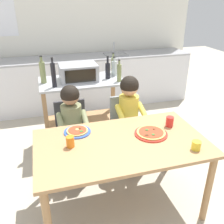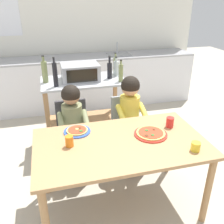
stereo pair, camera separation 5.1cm
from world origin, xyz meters
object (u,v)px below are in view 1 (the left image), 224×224
child_in_olive_shirt (72,121)px  pizza_plate_blue_rimmed (77,131)px  toaster_oven (78,72)px  bottle_clear_vinegar (119,72)px  bottle_slim_sauce (114,68)px  bottle_brown_beer (43,72)px  child_in_yellow_shirt (130,112)px  drinking_cup_red (170,122)px  dining_chair_right (126,125)px  dining_table (121,151)px  bottle_dark_olive_oil (108,70)px  drinking_cup_orange (70,142)px  dining_chair_left (72,132)px  drinking_cup_yellow (196,145)px  kitchen_island_cart (83,102)px  bottle_squat_spirits (113,65)px  bottle_tall_green_wine (53,75)px

child_in_olive_shirt → pizza_plate_blue_rimmed: size_ratio=4.17×
toaster_oven → bottle_clear_vinegar: size_ratio=1.70×
bottle_slim_sauce → bottle_brown_beer: bearing=-176.8°
child_in_yellow_shirt → toaster_oven: bearing=123.0°
drinking_cup_red → dining_chair_right: bearing=112.3°
bottle_brown_beer → dining_table: size_ratio=0.22×
dining_chair_right → bottle_dark_olive_oil: bearing=98.1°
drinking_cup_orange → pizza_plate_blue_rimmed: bearing=67.2°
bottle_clear_vinegar → drinking_cup_orange: bottle_clear_vinegar is taller
dining_chair_left → drinking_cup_yellow: 1.39m
kitchen_island_cart → dining_table: size_ratio=0.71×
bottle_clear_vinegar → dining_table: (-0.32, -1.10, -0.37)m
bottle_squat_spirits → drinking_cup_orange: (-0.79, -1.41, -0.24)m
bottle_tall_green_wine → drinking_cup_red: (1.00, -0.97, -0.27)m
kitchen_island_cart → dining_chair_left: (-0.22, -0.53, -0.12)m
toaster_oven → dining_chair_right: size_ratio=0.57×
bottle_squat_spirits → pizza_plate_blue_rimmed: size_ratio=1.14×
toaster_oven → bottle_slim_sauce: bearing=6.9°
bottle_brown_beer → bottle_tall_green_wine: bottle_tall_green_wine is taller
toaster_oven → bottle_squat_spirits: bearing=18.0°
bottle_squat_spirits → child_in_yellow_shirt: bottle_squat_spirits is taller
dining_chair_left → drinking_cup_orange: bearing=-97.6°
bottle_slim_sauce → dining_chair_left: (-0.68, -0.61, -0.52)m
bottle_squat_spirits → dining_table: bearing=-103.6°
bottle_slim_sauce → dining_chair_left: bottle_slim_sauce is taller
dining_table → pizza_plate_blue_rimmed: pizza_plate_blue_rimmed is taller
bottle_squat_spirits → drinking_cup_orange: size_ratio=2.94×
kitchen_island_cart → bottle_slim_sauce: bearing=9.8°
bottle_dark_olive_oil → pizza_plate_blue_rimmed: size_ratio=1.17×
bottle_clear_vinegar → child_in_olive_shirt: bottle_clear_vinegar is taller
child_in_olive_shirt → toaster_oven: bearing=74.2°
bottle_dark_olive_oil → child_in_yellow_shirt: bearing=-83.3°
dining_chair_left → drinking_cup_red: drinking_cup_red is taller
bottle_dark_olive_oil → dining_table: bearing=-100.0°
bottle_tall_green_wine → pizza_plate_blue_rimmed: (0.12, -0.85, -0.31)m
dining_table → bottle_dark_olive_oil: bearing=80.0°
bottle_slim_sauce → dining_chair_right: (-0.04, -0.64, -0.52)m
kitchen_island_cart → child_in_yellow_shirt: 0.80m
toaster_oven → drinking_cup_red: size_ratio=4.69×
dining_table → child_in_yellow_shirt: bearing=63.6°
bottle_dark_olive_oil → child_in_olive_shirt: bearing=-131.6°
bottle_clear_vinegar → dining_chair_left: bottle_clear_vinegar is taller
bottle_brown_beer → child_in_yellow_shirt: 1.17m
bottle_brown_beer → pizza_plate_blue_rimmed: bearing=-76.9°
dining_chair_left → child_in_yellow_shirt: child_in_yellow_shirt is taller
bottle_dark_olive_oil → bottle_slim_sauce: bearing=40.2°
dining_chair_right → drinking_cup_orange: (-0.73, -0.66, 0.30)m
bottle_clear_vinegar → dining_chair_right: size_ratio=0.34×
child_in_olive_shirt → bottle_clear_vinegar: bearing=35.8°
bottle_tall_green_wine → drinking_cup_red: bearing=-44.2°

